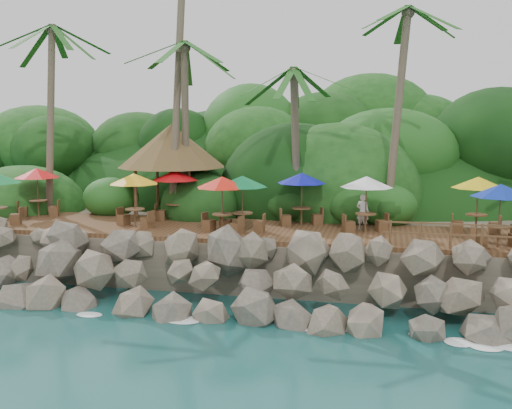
# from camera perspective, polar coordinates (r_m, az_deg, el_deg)

# --- Properties ---
(ground) EXTENTS (140.00, 140.00, 0.00)m
(ground) POSITION_cam_1_polar(r_m,az_deg,el_deg) (20.92, -3.69, -11.61)
(ground) COLOR #19514F
(ground) RESTS_ON ground
(land_base) EXTENTS (32.00, 25.20, 2.10)m
(land_base) POSITION_cam_1_polar(r_m,az_deg,el_deg) (35.82, 3.52, -1.47)
(land_base) COLOR gray
(land_base) RESTS_ON ground
(jungle_hill) EXTENTS (44.80, 28.00, 15.40)m
(jungle_hill) POSITION_cam_1_polar(r_m,az_deg,el_deg) (43.31, 5.10, -1.19)
(jungle_hill) COLOR #143811
(jungle_hill) RESTS_ON ground
(seawall) EXTENTS (29.00, 4.00, 2.30)m
(seawall) POSITION_cam_1_polar(r_m,az_deg,el_deg) (22.40, -2.27, -7.15)
(seawall) COLOR gray
(seawall) RESTS_ON ground
(terrace) EXTENTS (26.00, 5.00, 0.20)m
(terrace) POSITION_cam_1_polar(r_m,az_deg,el_deg) (25.95, 0.00, -2.62)
(terrace) COLOR brown
(terrace) RESTS_ON land_base
(jungle_foliage) EXTENTS (44.00, 16.00, 12.00)m
(jungle_foliage) POSITION_cam_1_polar(r_m,az_deg,el_deg) (35.05, 3.24, -3.43)
(jungle_foliage) COLOR #143811
(jungle_foliage) RESTS_ON ground
(foam_line) EXTENTS (25.20, 0.80, 0.06)m
(foam_line) POSITION_cam_1_polar(r_m,az_deg,el_deg) (21.18, -3.46, -11.26)
(foam_line) COLOR white
(foam_line) RESTS_ON ground
(palms) EXTENTS (32.08, 6.39, 15.45)m
(palms) POSITION_cam_1_polar(r_m,az_deg,el_deg) (28.43, 1.85, 17.77)
(palms) COLOR brown
(palms) RESTS_ON ground
(palapa) EXTENTS (5.49, 5.49, 4.60)m
(palapa) POSITION_cam_1_polar(r_m,az_deg,el_deg) (30.22, -8.22, 5.70)
(palapa) COLOR brown
(palapa) RESTS_ON ground
(dining_clusters) EXTENTS (25.38, 5.22, 2.42)m
(dining_clusters) POSITION_cam_1_polar(r_m,az_deg,el_deg) (25.49, 0.43, 1.97)
(dining_clusters) COLOR brown
(dining_clusters) RESTS_ON terrace
(railing) EXTENTS (6.10, 0.10, 1.00)m
(railing) POSITION_cam_1_polar(r_m,az_deg,el_deg) (23.08, 19.81, -2.71)
(railing) COLOR brown
(railing) RESTS_ON terrace
(waiter) EXTENTS (0.68, 0.57, 1.60)m
(waiter) POSITION_cam_1_polar(r_m,az_deg,el_deg) (25.95, 10.36, -0.74)
(waiter) COLOR white
(waiter) RESTS_ON terrace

